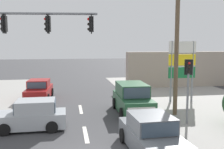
{
  "coord_description": "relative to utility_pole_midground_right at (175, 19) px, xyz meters",
  "views": [
    {
      "loc": [
        -0.78,
        -9.37,
        4.36
      ],
      "look_at": [
        1.47,
        4.0,
        2.79
      ],
      "focal_mm": 42.0,
      "sensor_mm": 36.0,
      "label": 1
    }
  ],
  "objects": [
    {
      "name": "suv_kerbside_parked",
      "position": [
        -2.37,
        0.9,
        -4.95
      ],
      "size": [
        2.14,
        4.58,
        1.9
      ],
      "color": "#235633",
      "rests_on": "ground"
    },
    {
      "name": "sedan_receding_far",
      "position": [
        -8.67,
        6.33,
        -5.13
      ],
      "size": [
        2.07,
        4.32,
        1.56
      ],
      "color": "maroon",
      "rests_on": "ground"
    },
    {
      "name": "shopfront_wall_far",
      "position": [
        5.43,
        10.39,
        -4.03
      ],
      "size": [
        12.0,
        1.0,
        3.6
      ],
      "primitive_type": "cube",
      "color": "#A39384",
      "rests_on": "ground"
    },
    {
      "name": "shopping_plaza_sign",
      "position": [
        2.09,
        3.46,
        -2.85
      ],
      "size": [
        2.1,
        0.16,
        4.6
      ],
      "color": "slate",
      "rests_on": "ground"
    },
    {
      "name": "pedestal_signal_right_kerb",
      "position": [
        0.03,
        -1.88,
        -3.41
      ],
      "size": [
        0.44,
        0.31,
        3.56
      ],
      "color": "slate",
      "rests_on": "ground"
    },
    {
      "name": "hatchback_oncoming_mid",
      "position": [
        -8.23,
        -1.37,
        -5.13
      ],
      "size": [
        3.66,
        1.81,
        1.53
      ],
      "color": "#A3A8AD",
      "rests_on": "ground"
    },
    {
      "name": "lane_dash_far",
      "position": [
        -5.57,
        2.39,
        -5.83
      ],
      "size": [
        0.2,
        2.4,
        0.01
      ],
      "primitive_type": "cube",
      "color": "silver",
      "rests_on": "ground"
    },
    {
      "name": "lane_dash_mid",
      "position": [
        -5.57,
        -2.61,
        -5.83
      ],
      "size": [
        0.2,
        2.4,
        0.01
      ],
      "primitive_type": "cube",
      "color": "silver",
      "rests_on": "ground"
    },
    {
      "name": "sedan_oncoming_near",
      "position": [
        -3.1,
        -5.22,
        -5.13
      ],
      "size": [
        2.02,
        4.3,
        1.56
      ],
      "color": "slate",
      "rests_on": "ground"
    },
    {
      "name": "utility_pole_midground_right",
      "position": [
        0.0,
        0.0,
        0.0
      ],
      "size": [
        3.78,
        0.52,
        10.91
      ],
      "color": "brown",
      "rests_on": "ground"
    }
  ]
}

